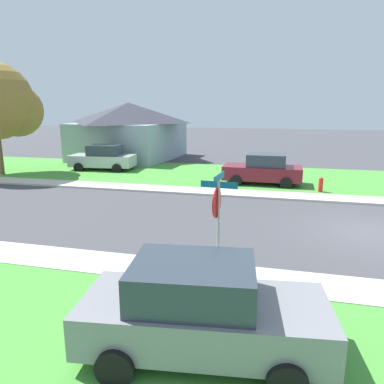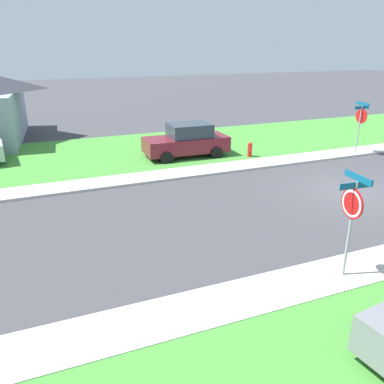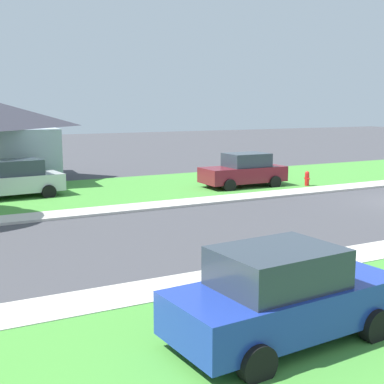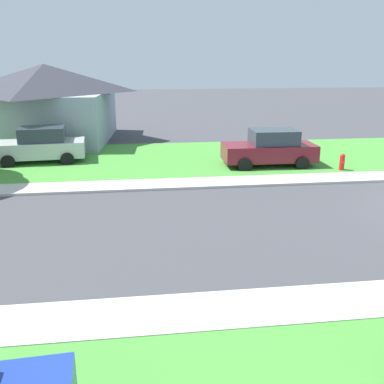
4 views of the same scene
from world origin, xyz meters
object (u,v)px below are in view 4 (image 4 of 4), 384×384
Objects in this scene: fire_hydrant at (342,162)px; house_right_setback at (47,102)px; car_silver_behind_trees at (40,145)px; car_maroon_across_road at (270,148)px.

house_right_setback is at bearing 56.57° from fire_hydrant.
car_maroon_across_road is (-2.16, -10.87, 0.00)m from car_silver_behind_trees.
car_silver_behind_trees is 0.46× the size of house_right_setback.
house_right_setback is at bearing 5.97° from car_silver_behind_trees.
car_maroon_across_road is at bearing -101.26° from car_silver_behind_trees.
house_right_setback reaches higher than car_silver_behind_trees.
house_right_setback is 11.53× the size of fire_hydrant.
house_right_setback is (8.19, 11.50, 1.50)m from car_maroon_across_road.
fire_hydrant is at bearing -114.66° from car_maroon_across_road.
fire_hydrant is (-1.36, -2.96, -0.44)m from car_maroon_across_road.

